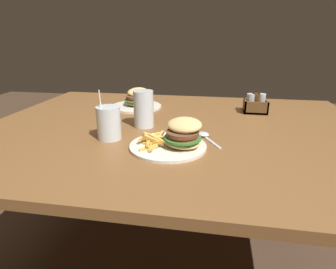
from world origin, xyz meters
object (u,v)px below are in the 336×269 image
(meal_plate_near, at_px, (176,139))
(spoon, at_px, (204,135))
(juice_glass, at_px, (109,124))
(meal_plate_far, at_px, (137,101))
(condiment_caddy, at_px, (255,105))
(beer_glass, at_px, (144,110))

(meal_plate_near, xyz_separation_m, spoon, (0.09, 0.13, -0.03))
(juice_glass, bearing_deg, meal_plate_far, 93.55)
(meal_plate_near, relative_size, spoon, 1.71)
(juice_glass, relative_size, meal_plate_far, 0.70)
(juice_glass, height_order, spoon, juice_glass)
(spoon, bearing_deg, condiment_caddy, -58.33)
(beer_glass, xyz_separation_m, meal_plate_far, (-0.12, 0.31, -0.04))
(juice_glass, relative_size, condiment_caddy, 1.64)
(juice_glass, height_order, condiment_caddy, juice_glass)
(juice_glass, bearing_deg, beer_glass, 60.95)
(juice_glass, height_order, meal_plate_far, juice_glass)
(meal_plate_far, bearing_deg, juice_glass, -86.45)
(spoon, relative_size, meal_plate_far, 0.59)
(beer_glass, height_order, condiment_caddy, beer_glass)
(beer_glass, relative_size, condiment_caddy, 1.35)
(meal_plate_far, relative_size, condiment_caddy, 2.35)
(beer_glass, height_order, meal_plate_far, beer_glass)
(beer_glass, relative_size, spoon, 0.98)
(meal_plate_far, bearing_deg, beer_glass, -68.94)
(meal_plate_near, xyz_separation_m, condiment_caddy, (0.32, 0.52, 0.00))
(beer_glass, bearing_deg, juice_glass, -119.05)
(meal_plate_near, distance_m, beer_glass, 0.27)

